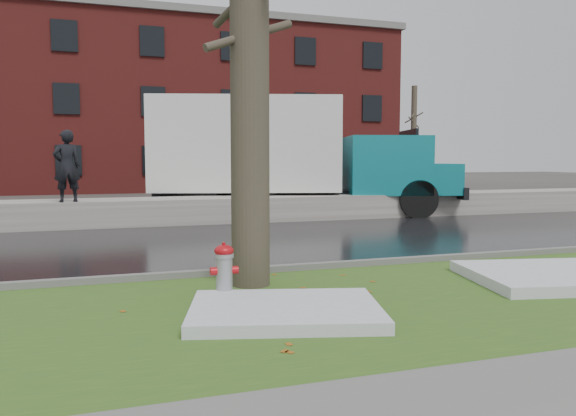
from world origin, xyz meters
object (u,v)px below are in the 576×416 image
object	(u,v)px
fire_hydrant	(224,269)
worker	(67,166)
tree	(249,41)
box_truck	(283,154)

from	to	relation	value
fire_hydrant	worker	xyz separation A→B (m)	(-2.33, 8.67, 1.25)
tree	worker	size ratio (longest dim) A/B	3.69
box_truck	worker	xyz separation A→B (m)	(-6.58, -1.96, -0.34)
fire_hydrant	worker	bearing A→B (deg)	105.46
worker	tree	bearing A→B (deg)	95.16
tree	box_truck	xyz separation A→B (m)	(3.69, 9.87, -1.51)
box_truck	fire_hydrant	bearing A→B (deg)	-95.67
fire_hydrant	worker	size ratio (longest dim) A/B	0.40
tree	fire_hydrant	bearing A→B (deg)	-126.20
box_truck	tree	bearing A→B (deg)	-94.39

